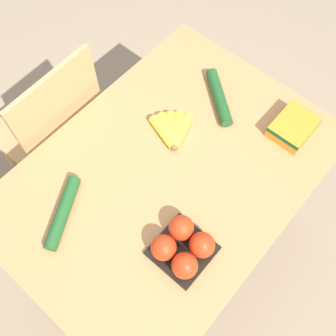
# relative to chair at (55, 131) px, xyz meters

# --- Properties ---
(ground_plane) EXTENTS (12.00, 12.00, 0.00)m
(ground_plane) POSITION_rel_chair_xyz_m (0.08, -0.59, -0.49)
(ground_plane) COLOR gray
(dining_table) EXTENTS (1.18, 0.84, 0.73)m
(dining_table) POSITION_rel_chair_xyz_m (0.08, -0.59, 0.14)
(dining_table) COLOR #B27F4C
(dining_table) RESTS_ON ground_plane
(chair) EXTENTS (0.43, 0.41, 0.93)m
(chair) POSITION_rel_chair_xyz_m (0.00, 0.00, 0.00)
(chair) COLOR tan
(chair) RESTS_ON ground_plane
(banana_bunch) EXTENTS (0.16, 0.16, 0.04)m
(banana_bunch) POSITION_rel_chair_xyz_m (0.21, -0.50, 0.26)
(banana_bunch) COLOR brown
(banana_bunch) RESTS_ON dining_table
(tomato_pack) EXTENTS (0.18, 0.18, 0.09)m
(tomato_pack) POSITION_rel_chair_xyz_m (-0.10, -0.81, 0.29)
(tomato_pack) COLOR black
(tomato_pack) RESTS_ON dining_table
(carrot_bag) EXTENTS (0.16, 0.13, 0.05)m
(carrot_bag) POSITION_rel_chair_xyz_m (0.50, -0.83, 0.28)
(carrot_bag) COLOR orange
(carrot_bag) RESTS_ON dining_table
(cucumber_near) EXTENTS (0.24, 0.16, 0.04)m
(cucumber_near) POSITION_rel_chair_xyz_m (-0.27, -0.44, 0.27)
(cucumber_near) COLOR #1E5123
(cucumber_near) RESTS_ON dining_table
(cucumber_far) EXTENTS (0.19, 0.22, 0.04)m
(cucumber_far) POSITION_rel_chair_xyz_m (0.44, -0.54, 0.27)
(cucumber_far) COLOR #1E5123
(cucumber_far) RESTS_ON dining_table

